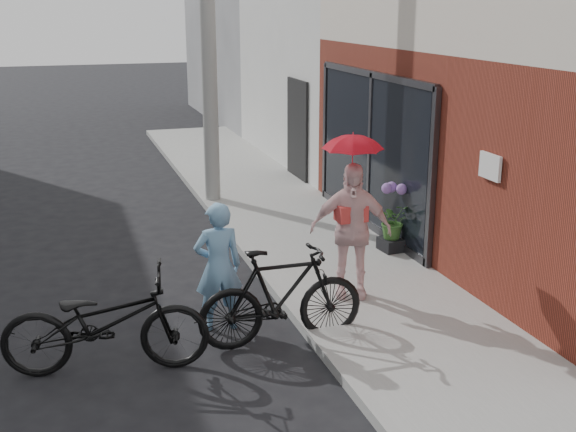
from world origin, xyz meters
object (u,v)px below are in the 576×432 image
bike_left (105,322)px  utility_pole (207,11)px  kimono_woman (351,230)px  bike_right (282,296)px  officer (218,267)px  planter (392,244)px

bike_left → utility_pole: bearing=-12.1°
bike_left → kimono_woman: (3.02, 0.85, 0.42)m
bike_right → officer: bearing=44.5°
bike_left → planter: bearing=-52.7°
kimono_woman → bike_left: bearing=-143.8°
utility_pole → bike_right: bearing=-94.9°
kimono_woman → planter: kimono_woman is taller
bike_right → kimono_woman: size_ratio=1.10×
officer → planter: 3.40m
utility_pole → kimono_woman: bearing=-82.9°
kimono_woman → planter: 2.02m
utility_pole → planter: utility_pole is taller
utility_pole → officer: (-1.07, -5.28, -2.74)m
bike_left → kimono_woman: 3.16m
bike_right → planter: 3.25m
bike_left → kimono_woman: bearing=-64.5°
utility_pole → bike_right: 6.58m
utility_pole → planter: size_ratio=20.00×
utility_pole → planter: bearing=-62.9°
officer → utility_pole: bearing=-100.3°
planter → kimono_woman: bearing=-132.5°
utility_pole → officer: 6.04m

